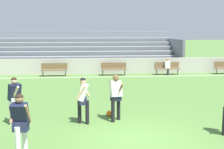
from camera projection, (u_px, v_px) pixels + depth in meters
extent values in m
plane|color=#517A38|center=(137.00, 139.00, 8.85)|extent=(160.00, 160.00, 0.00)
cube|color=white|center=(108.00, 77.00, 20.42)|extent=(44.00, 0.12, 0.01)
cube|color=#BCB7AD|center=(106.00, 66.00, 21.72)|extent=(48.00, 0.16, 1.14)
cube|color=#B2B2B7|center=(79.00, 67.00, 22.80)|extent=(16.49, 0.36, 0.08)
cube|color=slate|center=(79.00, 70.00, 22.63)|extent=(16.49, 0.04, 0.35)
cube|color=#B2B2B7|center=(79.00, 62.00, 23.45)|extent=(16.49, 0.36, 0.08)
cube|color=slate|center=(79.00, 64.00, 23.28)|extent=(16.49, 0.04, 0.35)
cube|color=#B2B2B7|center=(79.00, 57.00, 24.10)|extent=(16.49, 0.36, 0.08)
cube|color=slate|center=(79.00, 59.00, 23.93)|extent=(16.49, 0.04, 0.35)
cube|color=#B2B2B7|center=(79.00, 52.00, 24.74)|extent=(16.49, 0.36, 0.08)
cube|color=slate|center=(79.00, 54.00, 24.57)|extent=(16.49, 0.04, 0.35)
cube|color=#B2B2B7|center=(79.00, 47.00, 25.39)|extent=(16.49, 0.36, 0.08)
cube|color=slate|center=(79.00, 49.00, 25.22)|extent=(16.49, 0.04, 0.35)
cube|color=#B2B2B7|center=(79.00, 42.00, 26.03)|extent=(16.49, 0.36, 0.08)
cube|color=slate|center=(79.00, 45.00, 25.86)|extent=(16.49, 0.04, 0.35)
cube|color=#B2B2B7|center=(80.00, 38.00, 26.68)|extent=(16.49, 0.36, 0.08)
cube|color=slate|center=(80.00, 40.00, 26.51)|extent=(16.49, 0.04, 0.35)
cube|color=slate|center=(175.00, 53.00, 25.47)|extent=(0.20, 4.62, 2.43)
cylinder|color=slate|center=(80.00, 32.00, 26.84)|extent=(16.49, 0.06, 0.06)
cube|color=brown|center=(54.00, 70.00, 20.59)|extent=(1.80, 0.40, 0.06)
cube|color=brown|center=(54.00, 66.00, 20.73)|extent=(1.80, 0.05, 0.40)
cylinder|color=#47474C|center=(43.00, 73.00, 20.56)|extent=(0.07, 0.07, 0.45)
cylinder|color=#47474C|center=(66.00, 73.00, 20.69)|extent=(0.07, 0.07, 0.45)
cylinder|color=#47474C|center=(216.00, 71.00, 21.63)|extent=(0.07, 0.07, 0.45)
cube|color=brown|center=(167.00, 69.00, 21.28)|extent=(1.80, 0.40, 0.06)
cube|color=brown|center=(167.00, 65.00, 21.42)|extent=(1.80, 0.05, 0.40)
cylinder|color=#47474C|center=(156.00, 72.00, 21.25)|extent=(0.07, 0.07, 0.45)
cylinder|color=#47474C|center=(178.00, 72.00, 21.38)|extent=(0.07, 0.07, 0.45)
cube|color=brown|center=(114.00, 69.00, 20.95)|extent=(1.80, 0.40, 0.06)
cube|color=brown|center=(114.00, 65.00, 21.09)|extent=(1.80, 0.05, 0.40)
cylinder|color=#47474C|center=(103.00, 72.00, 20.92)|extent=(0.07, 0.07, 0.45)
cylinder|color=#47474C|center=(125.00, 72.00, 21.05)|extent=(0.07, 0.07, 0.45)
cylinder|color=#2D2D38|center=(168.00, 72.00, 21.10)|extent=(0.16, 0.16, 0.45)
cube|color=white|center=(167.00, 65.00, 21.24)|extent=(0.36, 0.24, 0.52)
sphere|color=#A87A5B|center=(167.00, 59.00, 21.18)|extent=(0.21, 0.21, 0.21)
cylinder|color=black|center=(87.00, 112.00, 10.22)|extent=(0.13, 0.13, 0.83)
cylinder|color=black|center=(80.00, 111.00, 10.32)|extent=(0.13, 0.13, 0.83)
cube|color=#232847|center=(83.00, 101.00, 10.21)|extent=(0.25, 0.38, 0.24)
cube|color=white|center=(83.00, 92.00, 10.16)|extent=(0.41, 0.41, 0.60)
cylinder|color=#D6A884|center=(81.00, 92.00, 9.96)|extent=(0.35, 0.11, 0.48)
cylinder|color=#D6A884|center=(85.00, 90.00, 10.35)|extent=(0.35, 0.11, 0.48)
sphere|color=#D6A884|center=(83.00, 81.00, 10.10)|extent=(0.21, 0.21, 0.21)
sphere|color=black|center=(83.00, 80.00, 10.10)|extent=(0.20, 0.20, 0.20)
cylinder|color=black|center=(113.00, 110.00, 10.44)|extent=(0.13, 0.13, 0.88)
cylinder|color=black|center=(119.00, 108.00, 10.72)|extent=(0.13, 0.13, 0.88)
cube|color=#232847|center=(116.00, 97.00, 10.52)|extent=(0.41, 0.31, 0.24)
cube|color=white|center=(116.00, 89.00, 10.47)|extent=(0.47, 0.47, 0.60)
cylinder|color=brown|center=(111.00, 87.00, 10.60)|extent=(0.18, 0.41, 0.44)
cylinder|color=brown|center=(120.00, 89.00, 10.33)|extent=(0.18, 0.41, 0.44)
sphere|color=brown|center=(116.00, 78.00, 10.41)|extent=(0.21, 0.21, 0.21)
sphere|color=brown|center=(116.00, 78.00, 10.41)|extent=(0.20, 0.20, 0.20)
cylinder|color=white|center=(20.00, 112.00, 10.18)|extent=(0.13, 0.13, 0.86)
cylinder|color=white|center=(11.00, 113.00, 10.09)|extent=(0.13, 0.13, 0.86)
cube|color=white|center=(15.00, 101.00, 10.07)|extent=(0.41, 0.40, 0.24)
cube|color=#191E38|center=(15.00, 92.00, 10.02)|extent=(0.50, 0.49, 0.59)
cylinder|color=beige|center=(16.00, 92.00, 9.85)|extent=(0.32, 0.34, 0.45)
cylinder|color=beige|center=(13.00, 90.00, 10.19)|extent=(0.32, 0.34, 0.45)
sphere|color=beige|center=(14.00, 81.00, 9.97)|extent=(0.21, 0.21, 0.21)
sphere|color=black|center=(14.00, 80.00, 9.96)|extent=(0.20, 0.20, 0.20)
cylinder|color=white|center=(25.00, 142.00, 7.43)|extent=(0.13, 0.13, 0.93)
cylinder|color=white|center=(18.00, 146.00, 7.15)|extent=(0.13, 0.13, 0.93)
cube|color=#232847|center=(21.00, 126.00, 7.22)|extent=(0.39, 0.27, 0.24)
cube|color=#191E38|center=(20.00, 114.00, 7.18)|extent=(0.44, 0.43, 0.60)
cylinder|color=#A87A5B|center=(28.00, 113.00, 7.13)|extent=(0.13, 0.33, 0.49)
cylinder|color=#A87A5B|center=(12.00, 112.00, 7.21)|extent=(0.13, 0.33, 0.49)
sphere|color=#A87A5B|center=(19.00, 99.00, 7.12)|extent=(0.21, 0.21, 0.21)
sphere|color=black|center=(19.00, 98.00, 7.11)|extent=(0.20, 0.20, 0.20)
sphere|color=orange|center=(109.00, 113.00, 11.18)|extent=(0.22, 0.22, 0.22)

